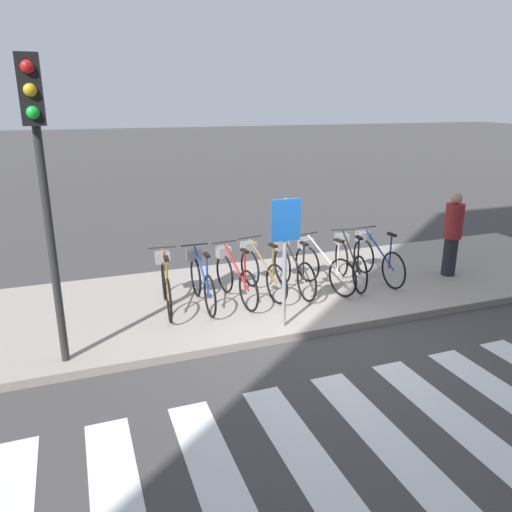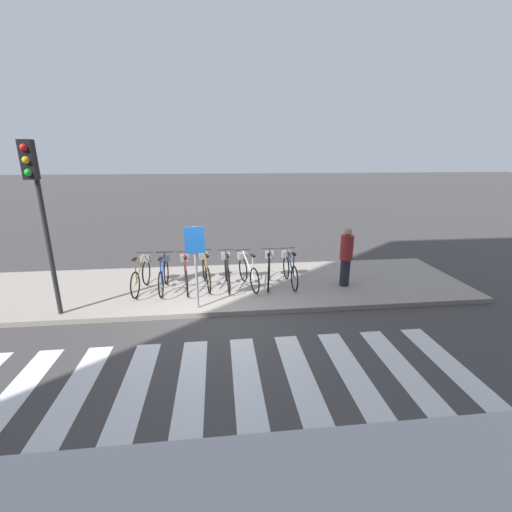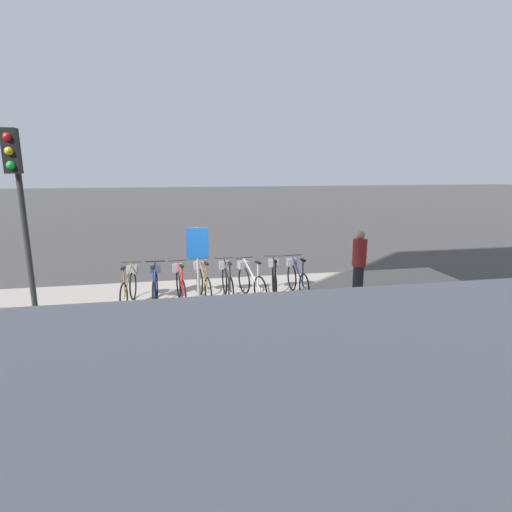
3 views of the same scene
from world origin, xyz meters
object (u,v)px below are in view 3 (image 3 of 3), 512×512
Objects in this scene: parked_bicycle_4 at (227,281)px; traffic_light at (18,191)px; parked_bicycle_1 at (155,285)px; parked_bicycle_5 at (250,280)px; parked_bicycle_2 at (180,284)px; parked_bicycle_3 at (203,281)px; sign_post at (198,258)px; parked_bicycle_0 at (129,286)px; parked_bicycle_6 at (274,279)px; parked_bicycle_7 at (297,277)px; pedestrian at (359,262)px.

traffic_light is at bearing -159.87° from parked_bicycle_4.
parked_bicycle_5 is (2.21, 0.01, 0.00)m from parked_bicycle_1.
parked_bicycle_2 is 0.54m from parked_bicycle_3.
traffic_light is 1.93× the size of sign_post.
parked_bicycle_3 is 1.68m from sign_post.
parked_bicycle_6 is (3.38, 0.01, 0.00)m from parked_bicycle_0.
parked_bicycle_0 is at bearing 176.40° from parked_bicycle_1.
parked_bicycle_2 is 1.00× the size of parked_bicycle_3.
parked_bicycle_2 is 0.83× the size of sign_post.
parked_bicycle_6 is at bearing 179.52° from parked_bicycle_7.
parked_bicycle_0 is 0.83× the size of sign_post.
parked_bicycle_2 is 1.09m from parked_bicycle_4.
parked_bicycle_6 is 5.60m from traffic_light.
parked_bicycle_5 is 0.97× the size of parked_bicycle_7.
pedestrian reaches higher than parked_bicycle_6.
parked_bicycle_0 is at bearing 178.14° from parked_bicycle_2.
parked_bicycle_0 is 0.43× the size of traffic_light.
traffic_light reaches higher than parked_bicycle_5.
parked_bicycle_5 and parked_bicycle_6 have the same top height.
parked_bicycle_2 and parked_bicycle_7 have the same top height.
traffic_light is (-5.51, -1.38, 2.23)m from parked_bicycle_7.
parked_bicycle_1 is at bearing -178.97° from parked_bicycle_6.
parked_bicycle_1 is 1.82m from sign_post.
pedestrian is 0.43× the size of traffic_light.
pedestrian is 4.07m from sign_post.
parked_bicycle_1 is at bearing 31.98° from traffic_light.
traffic_light is at bearing -164.34° from parked_bicycle_6.
parked_bicycle_5 is 0.81× the size of sign_post.
parked_bicycle_1 is 0.83× the size of sign_post.
parked_bicycle_5 is 5.07m from traffic_light.
parked_bicycle_1 is 2.21m from parked_bicycle_5.
parked_bicycle_3 and parked_bicycle_5 have the same top height.
parked_bicycle_6 is (1.15, -0.00, 0.00)m from parked_bicycle_4.
parked_bicycle_3 is at bearing 177.32° from parked_bicycle_6.
parked_bicycle_1 is 1.66m from parked_bicycle_4.
parked_bicycle_6 is (1.72, -0.08, 0.00)m from parked_bicycle_3.
parked_bicycle_3 is 0.99× the size of parked_bicycle_4.
parked_bicycle_1 is at bearing -173.17° from parked_bicycle_3.
parked_bicycle_7 is at bearing -0.31° from parked_bicycle_4.
parked_bicycle_0 and parked_bicycle_6 have the same top height.
parked_bicycle_6 is 0.82× the size of sign_post.
parked_bicycle_7 is (2.28, -0.08, 0.00)m from parked_bicycle_3.
traffic_light is (-4.95, -1.39, 2.23)m from parked_bicycle_6.
parked_bicycle_5 is at bearing -175.79° from parked_bicycle_6.
parked_bicycle_0 and parked_bicycle_1 have the same top height.
pedestrian is (3.19, -0.32, 0.40)m from parked_bicycle_4.
parked_bicycle_6 is at bearing 171.21° from pedestrian.
parked_bicycle_4 and parked_bicycle_5 have the same top height.
parked_bicycle_2 is 1.00× the size of pedestrian.
parked_bicycle_3 is at bearing 177.87° from parked_bicycle_7.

